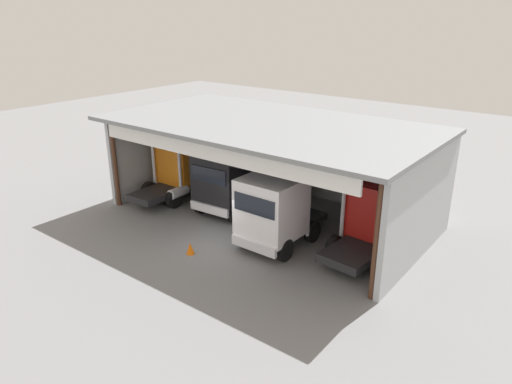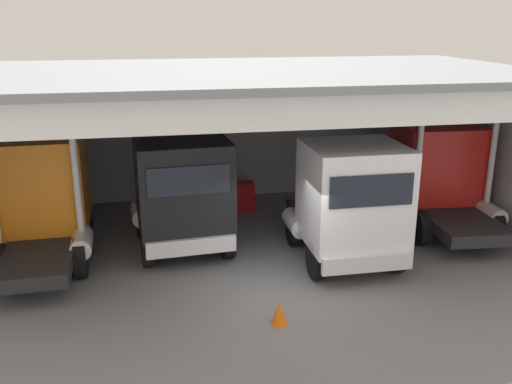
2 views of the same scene
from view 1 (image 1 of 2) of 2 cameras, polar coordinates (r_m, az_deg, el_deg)
The scene contains 9 objects.
ground_plane at distance 22.39m, azimuth -4.49°, elevation -6.18°, with size 80.00×80.00×0.00m, color slate.
workshop_shed at distance 24.66m, azimuth 2.88°, elevation 5.38°, with size 16.27×9.06×5.12m.
truck_orange_center_right_bay at distance 27.83m, azimuth -8.92°, elevation 3.15°, with size 2.58×5.23×3.74m.
truck_black_yard_outside at distance 25.04m, azimuth -3.64°, elevation 1.26°, with size 2.89×4.75×3.47m.
truck_white_center_left_bay at distance 21.28m, azimuth 2.18°, elevation -2.30°, with size 2.64×4.81×3.41m.
truck_red_right_bay at distance 21.42m, azimuth 14.37°, elevation -3.02°, with size 2.83×4.88×3.70m.
oil_drum at distance 27.28m, azimuth 5.90°, elevation -0.16°, with size 0.58×0.58×0.86m, color gold.
tool_cart at distance 26.67m, azimuth 4.69°, elevation -0.45°, with size 0.90×0.60×1.00m, color red.
traffic_cone at distance 21.50m, azimuth -7.90°, elevation -6.70°, with size 0.36×0.36×0.56m, color orange.
Camera 1 is at (13.53, -14.69, 10.13)m, focal length 33.35 mm.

